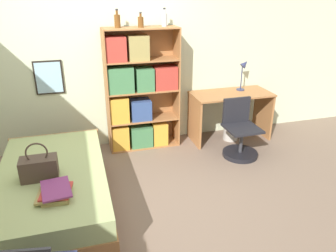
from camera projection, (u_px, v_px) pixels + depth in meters
name	position (u px, v px, depth m)	size (l,w,h in m)	color
ground_plane	(125.00, 200.00, 3.62)	(14.00, 14.00, 0.00)	#756051
wall_back	(103.00, 57.00, 4.46)	(10.00, 0.09, 2.60)	beige
bed	(55.00, 191.00, 3.37)	(1.07, 1.89, 0.49)	#A36B3D
handbag	(39.00, 168.00, 3.09)	(0.34, 0.19, 0.37)	#47382D
book_stack_on_bed	(56.00, 192.00, 2.85)	(0.32, 0.37, 0.08)	#99894C
bookcase	(137.00, 94.00, 4.56)	(1.01, 0.34, 1.70)	#A36B3D
bottle_green	(117.00, 21.00, 4.13)	(0.08, 0.08, 0.23)	brown
bottle_brown	(141.00, 22.00, 4.18)	(0.07, 0.07, 0.19)	brown
bottle_clear	(164.00, 19.00, 4.30)	(0.07, 0.07, 0.23)	#B7BCC1
desk	(230.00, 107.00, 4.93)	(1.18, 0.57, 0.73)	#A36B3D
desk_lamp	(244.00, 69.00, 4.87)	(0.17, 0.12, 0.47)	navy
desk_chair	(240.00, 139.00, 4.52)	(0.49, 0.49, 0.79)	black
waste_bin	(231.00, 131.00, 5.03)	(0.22, 0.22, 0.26)	#B7B2A8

